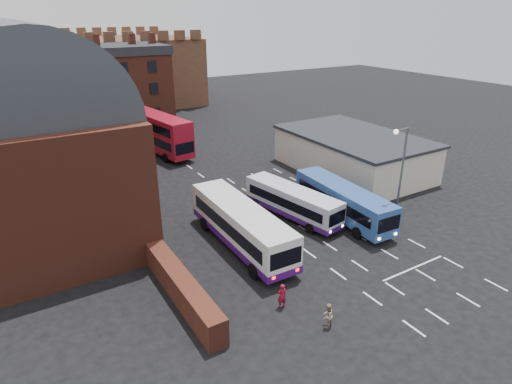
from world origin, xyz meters
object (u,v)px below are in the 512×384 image
bus_blue (343,200)px  pedestrian_red (282,296)px  bus_white_inbound (292,200)px  bus_white_outbound (241,223)px  street_lamp (400,169)px  bus_red_double (159,133)px  pedestrian_beige (328,316)px

bus_blue → pedestrian_red: bus_blue is taller
bus_white_inbound → bus_blue: bus_blue is taller
bus_blue → pedestrian_red: size_ratio=6.64×
bus_white_outbound → bus_white_inbound: size_ratio=1.21×
street_lamp → bus_blue: bearing=122.6°
bus_white_inbound → bus_red_double: 23.96m
bus_white_inbound → street_lamp: street_lamp is taller
bus_red_double → pedestrian_red: bearing=73.6°
bus_blue → street_lamp: bearing=125.7°
bus_red_double → street_lamp: bearing=98.4°
pedestrian_red → pedestrian_beige: pedestrian_red is taller
bus_white_inbound → bus_red_double: bus_red_double is taller
pedestrian_beige → street_lamp: bearing=-177.2°
bus_blue → street_lamp: size_ratio=1.27×
street_lamp → pedestrian_red: (-13.63, -3.68, -4.37)m
street_lamp → pedestrian_red: street_lamp is taller
bus_white_inbound → street_lamp: bearing=123.8°
pedestrian_beige → bus_red_double: bearing=-119.6°
street_lamp → pedestrian_red: bearing=-164.9°
pedestrian_beige → bus_white_outbound: bearing=-116.5°
bus_blue → pedestrian_beige: size_ratio=7.17×
bus_white_inbound → street_lamp: (5.81, -6.08, 3.62)m
bus_red_double → street_lamp: size_ratio=1.45×
bus_white_outbound → pedestrian_beige: bus_white_outbound is taller
bus_blue → bus_white_outbound: bearing=0.7°
bus_red_double → bus_white_inbound: bearing=89.4°
bus_white_outbound → bus_red_double: size_ratio=0.96×
bus_white_outbound → bus_white_inbound: (6.26, 2.08, -0.36)m
bus_blue → bus_red_double: bearing=-72.0°
bus_white_outbound → street_lamp: (12.07, -4.00, 3.26)m
pedestrian_red → bus_red_double: bearing=-93.5°
bus_white_inbound → pedestrian_red: bearing=41.4°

